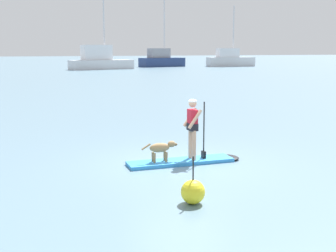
{
  "coord_description": "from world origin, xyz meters",
  "views": [
    {
      "loc": [
        -4.54,
        -11.15,
        3.15
      ],
      "look_at": [
        0.0,
        1.0,
        0.9
      ],
      "focal_mm": 47.39,
      "sensor_mm": 36.0,
      "label": 1
    }
  ],
  "objects_px": {
    "dog": "(161,148)",
    "person_paddler": "(193,125)",
    "paddleboard": "(188,161)",
    "marker_buoy": "(193,192)",
    "moored_boat_starboard": "(161,60)",
    "moored_boat_far_port": "(100,60)",
    "moored_boat_port": "(230,59)"
  },
  "relations": [
    {
      "from": "dog",
      "to": "person_paddler",
      "type": "bearing_deg",
      "value": -1.79
    },
    {
      "from": "paddleboard",
      "to": "marker_buoy",
      "type": "bearing_deg",
      "value": -111.36
    },
    {
      "from": "dog",
      "to": "moored_boat_starboard",
      "type": "bearing_deg",
      "value": 70.36
    },
    {
      "from": "moored_boat_far_port",
      "to": "marker_buoy",
      "type": "distance_m",
      "value": 63.1
    },
    {
      "from": "dog",
      "to": "moored_boat_far_port",
      "type": "height_order",
      "value": "moored_boat_far_port"
    },
    {
      "from": "dog",
      "to": "moored_boat_starboard",
      "type": "height_order",
      "value": "moored_boat_starboard"
    },
    {
      "from": "moored_boat_port",
      "to": "marker_buoy",
      "type": "relative_size",
      "value": 10.92
    },
    {
      "from": "dog",
      "to": "moored_boat_far_port",
      "type": "xyz_separation_m",
      "value": [
        10.72,
        58.95,
        0.96
      ]
    },
    {
      "from": "moored_boat_far_port",
      "to": "marker_buoy",
      "type": "relative_size",
      "value": 11.23
    },
    {
      "from": "paddleboard",
      "to": "moored_boat_far_port",
      "type": "xyz_separation_m",
      "value": [
        9.93,
        58.98,
        1.39
      ]
    },
    {
      "from": "moored_boat_far_port",
      "to": "marker_buoy",
      "type": "height_order",
      "value": "moored_boat_far_port"
    },
    {
      "from": "dog",
      "to": "moored_boat_port",
      "type": "bearing_deg",
      "value": 60.18
    },
    {
      "from": "person_paddler",
      "to": "dog",
      "type": "relative_size",
      "value": 1.63
    },
    {
      "from": "dog",
      "to": "moored_boat_port",
      "type": "relative_size",
      "value": 0.09
    },
    {
      "from": "moored_boat_starboard",
      "to": "moored_boat_port",
      "type": "relative_size",
      "value": 1.14
    },
    {
      "from": "moored_boat_port",
      "to": "marker_buoy",
      "type": "bearing_deg",
      "value": -118.91
    },
    {
      "from": "moored_boat_far_port",
      "to": "paddleboard",
      "type": "bearing_deg",
      "value": -99.56
    },
    {
      "from": "dog",
      "to": "marker_buoy",
      "type": "bearing_deg",
      "value": -97.83
    },
    {
      "from": "person_paddler",
      "to": "moored_boat_port",
      "type": "height_order",
      "value": "moored_boat_port"
    },
    {
      "from": "paddleboard",
      "to": "moored_boat_far_port",
      "type": "bearing_deg",
      "value": 80.44
    },
    {
      "from": "paddleboard",
      "to": "moored_boat_port",
      "type": "xyz_separation_m",
      "value": [
        35.06,
        62.57,
        1.25
      ]
    },
    {
      "from": "paddleboard",
      "to": "person_paddler",
      "type": "bearing_deg",
      "value": -1.79
    },
    {
      "from": "marker_buoy",
      "to": "moored_boat_starboard",
      "type": "bearing_deg",
      "value": 70.87
    },
    {
      "from": "marker_buoy",
      "to": "moored_boat_port",
      "type": "bearing_deg",
      "value": 61.09
    },
    {
      "from": "person_paddler",
      "to": "moored_boat_starboard",
      "type": "relative_size",
      "value": 0.14
    },
    {
      "from": "paddleboard",
      "to": "moored_boat_far_port",
      "type": "distance_m",
      "value": 59.82
    },
    {
      "from": "moored_boat_starboard",
      "to": "moored_boat_port",
      "type": "bearing_deg",
      "value": -14.13
    },
    {
      "from": "moored_boat_far_port",
      "to": "moored_boat_starboard",
      "type": "bearing_deg",
      "value": 27.84
    },
    {
      "from": "person_paddler",
      "to": "moored_boat_far_port",
      "type": "distance_m",
      "value": 59.79
    },
    {
      "from": "moored_boat_port",
      "to": "marker_buoy",
      "type": "height_order",
      "value": "moored_boat_port"
    },
    {
      "from": "moored_boat_starboard",
      "to": "paddleboard",
      "type": "bearing_deg",
      "value": -109.02
    },
    {
      "from": "moored_boat_far_port",
      "to": "marker_buoy",
      "type": "bearing_deg",
      "value": -100.18
    }
  ]
}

